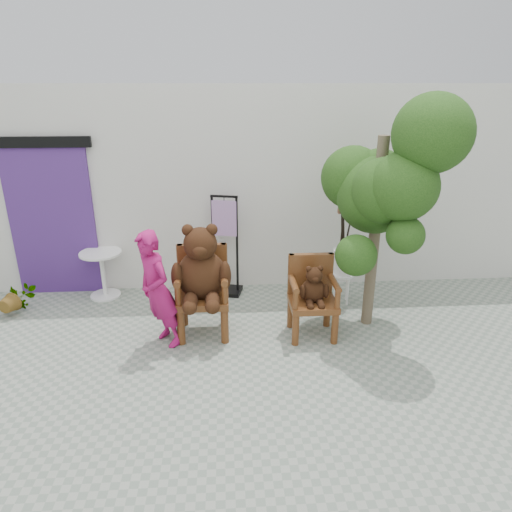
{
  "coord_description": "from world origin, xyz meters",
  "views": [
    {
      "loc": [
        -0.48,
        -4.0,
        3.0
      ],
      "look_at": [
        -0.11,
        1.39,
        0.95
      ],
      "focal_mm": 32.0,
      "sensor_mm": 36.0,
      "label": 1
    }
  ],
  "objects_px": {
    "tree": "(387,182)",
    "display_stand": "(225,257)",
    "person": "(158,290)",
    "stool_bucket": "(343,261)",
    "cafe_table": "(102,269)",
    "chair_big": "(202,274)",
    "chair_small": "(313,291)"
  },
  "relations": [
    {
      "from": "tree",
      "to": "display_stand",
      "type": "bearing_deg",
      "value": 150.04
    },
    {
      "from": "person",
      "to": "stool_bucket",
      "type": "distance_m",
      "value": 2.65
    },
    {
      "from": "cafe_table",
      "to": "display_stand",
      "type": "bearing_deg",
      "value": -0.11
    },
    {
      "from": "stool_bucket",
      "to": "chair_big",
      "type": "bearing_deg",
      "value": -159.34
    },
    {
      "from": "chair_small",
      "to": "tree",
      "type": "bearing_deg",
      "value": 10.74
    },
    {
      "from": "display_stand",
      "to": "stool_bucket",
      "type": "relative_size",
      "value": 1.04
    },
    {
      "from": "person",
      "to": "cafe_table",
      "type": "distance_m",
      "value": 1.79
    },
    {
      "from": "chair_small",
      "to": "stool_bucket",
      "type": "relative_size",
      "value": 0.7
    },
    {
      "from": "display_stand",
      "to": "tree",
      "type": "height_order",
      "value": "tree"
    },
    {
      "from": "chair_small",
      "to": "display_stand",
      "type": "height_order",
      "value": "display_stand"
    },
    {
      "from": "chair_small",
      "to": "tree",
      "type": "relative_size",
      "value": 0.35
    },
    {
      "from": "person",
      "to": "display_stand",
      "type": "relative_size",
      "value": 0.97
    },
    {
      "from": "chair_big",
      "to": "chair_small",
      "type": "height_order",
      "value": "chair_big"
    },
    {
      "from": "person",
      "to": "display_stand",
      "type": "distance_m",
      "value": 1.65
    },
    {
      "from": "cafe_table",
      "to": "display_stand",
      "type": "distance_m",
      "value": 1.82
    },
    {
      "from": "chair_small",
      "to": "tree",
      "type": "height_order",
      "value": "tree"
    },
    {
      "from": "chair_small",
      "to": "stool_bucket",
      "type": "xyz_separation_m",
      "value": [
        0.59,
        0.83,
        0.05
      ]
    },
    {
      "from": "chair_small",
      "to": "tree",
      "type": "distance_m",
      "value": 1.59
    },
    {
      "from": "chair_big",
      "to": "stool_bucket",
      "type": "distance_m",
      "value": 2.09
    },
    {
      "from": "cafe_table",
      "to": "display_stand",
      "type": "height_order",
      "value": "display_stand"
    },
    {
      "from": "chair_big",
      "to": "stool_bucket",
      "type": "relative_size",
      "value": 1.0
    },
    {
      "from": "chair_small",
      "to": "tree",
      "type": "xyz_separation_m",
      "value": [
        0.86,
        0.16,
        1.32
      ]
    },
    {
      "from": "chair_big",
      "to": "display_stand",
      "type": "distance_m",
      "value": 1.24
    },
    {
      "from": "cafe_table",
      "to": "display_stand",
      "type": "relative_size",
      "value": 0.47
    },
    {
      "from": "person",
      "to": "stool_bucket",
      "type": "relative_size",
      "value": 1.01
    },
    {
      "from": "chair_big",
      "to": "person",
      "type": "height_order",
      "value": "person"
    },
    {
      "from": "chair_small",
      "to": "display_stand",
      "type": "bearing_deg",
      "value": 129.98
    },
    {
      "from": "display_stand",
      "to": "tree",
      "type": "distance_m",
      "value": 2.6
    },
    {
      "from": "display_stand",
      "to": "chair_small",
      "type": "bearing_deg",
      "value": -36.41
    },
    {
      "from": "chair_big",
      "to": "display_stand",
      "type": "height_order",
      "value": "display_stand"
    },
    {
      "from": "cafe_table",
      "to": "display_stand",
      "type": "xyz_separation_m",
      "value": [
        1.81,
        -0.0,
        0.14
      ]
    },
    {
      "from": "person",
      "to": "stool_bucket",
      "type": "xyz_separation_m",
      "value": [
        2.46,
        1.0,
        -0.09
      ]
    }
  ]
}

